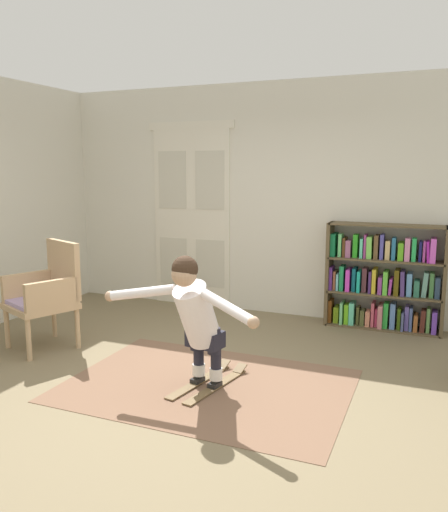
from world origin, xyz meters
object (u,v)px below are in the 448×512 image
Objects in this scene: wicker_chair at (47,292)px; person_skier at (195,312)px; bookshelf at (383,281)px; skis_pair at (209,382)px.

wicker_chair is 0.75× the size of person_skier.
bookshelf is 1.20× the size of wicker_chair.
bookshelf is at bearing 32.18° from wicker_chair.
bookshelf reaches higher than wicker_chair.
wicker_chair reaches higher than skis_pair.
person_skier reaches higher than skis_pair.
person_skier is at bearing -116.95° from bookshelf.
wicker_chair is 2.04m from skis_pair.
person_skier is (1.91, -0.45, 0.11)m from wicker_chair.
wicker_chair is at bearing 172.57° from skis_pair.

